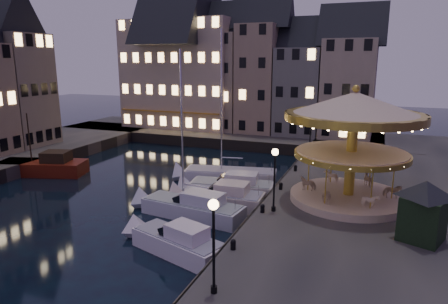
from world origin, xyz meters
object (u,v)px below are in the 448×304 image
at_px(red_fishing_boat, 44,167).
at_px(streetlamp_c, 310,134).
at_px(motorboat_b, 173,242).
at_px(motorboat_c, 188,207).
at_px(motorboat_d, 217,198).
at_px(carousel, 354,126).
at_px(streetlamp_b, 275,171).
at_px(bollard_d, 295,168).
at_px(streetlamp_a, 214,233).
at_px(motorboat_e, 227,187).
at_px(bollard_a, 233,244).
at_px(bollard_b, 262,208).
at_px(motorboat_f, 224,176).
at_px(ticket_kiosk, 425,200).
at_px(bollard_c, 281,186).

bearing_deg(red_fishing_boat, streetlamp_c, 20.47).
bearing_deg(motorboat_b, motorboat_c, 107.58).
relative_size(motorboat_d, carousel, 0.79).
height_order(streetlamp_b, bollard_d, streetlamp_b).
bearing_deg(red_fishing_boat, motorboat_d, -5.50).
bearing_deg(streetlamp_a, motorboat_e, 109.01).
relative_size(streetlamp_a, motorboat_c, 0.37).
xyz_separation_m(bollard_a, carousel, (4.97, 9.77, 4.97)).
bearing_deg(motorboat_d, motorboat_b, -86.73).
distance_m(motorboat_d, carousel, 11.19).
xyz_separation_m(bollard_d, red_fishing_boat, (-23.42, -5.46, -0.89)).
distance_m(bollard_b, motorboat_f, 11.25).
distance_m(motorboat_b, ticket_kiosk, 14.05).
xyz_separation_m(motorboat_c, ticket_kiosk, (14.80, -1.25, 2.90)).
height_order(streetlamp_a, motorboat_d, streetlamp_a).
bearing_deg(motorboat_f, streetlamp_c, 34.47).
xyz_separation_m(bollard_c, ticket_kiosk, (9.16, -5.71, 1.97)).
bearing_deg(bollard_c, streetlamp_c, 86.19).
xyz_separation_m(bollard_d, motorboat_d, (-4.46, -7.29, -0.96)).
relative_size(streetlamp_c, ticket_kiosk, 1.09).
bearing_deg(motorboat_f, streetlamp_a, -69.86).
distance_m(motorboat_b, red_fishing_boat, 21.69).
bearing_deg(streetlamp_b, motorboat_e, 134.76).
relative_size(motorboat_e, carousel, 0.86).
distance_m(bollard_d, motorboat_d, 8.60).
distance_m(motorboat_e, red_fishing_boat, 18.75).
relative_size(bollard_b, motorboat_f, 0.05).
xyz_separation_m(bollard_a, bollard_b, (0.00, 5.50, 0.00)).
bearing_deg(bollard_c, red_fishing_boat, 179.91).
bearing_deg(motorboat_f, streetlamp_b, -51.88).
xyz_separation_m(streetlamp_a, bollard_c, (-0.60, 14.50, -2.41)).
height_order(motorboat_e, motorboat_f, motorboat_f).
distance_m(bollard_c, carousel, 7.07).
bearing_deg(bollard_a, bollard_b, 90.00).
height_order(streetlamp_a, motorboat_b, streetlamp_a).
distance_m(bollard_a, carousel, 12.04).
xyz_separation_m(streetlamp_b, motorboat_b, (-4.61, -5.14, -3.38)).
height_order(bollard_b, red_fishing_boat, red_fishing_boat).
bearing_deg(ticket_kiosk, bollard_d, 129.24).
height_order(streetlamp_c, motorboat_d, streetlamp_c).
bearing_deg(streetlamp_c, motorboat_c, -114.91).
height_order(bollard_b, motorboat_b, motorboat_b).
bearing_deg(motorboat_c, bollard_d, 60.43).
distance_m(bollard_a, bollard_d, 16.00).
relative_size(motorboat_d, ticket_kiosk, 1.90).
relative_size(motorboat_d, red_fishing_boat, 0.84).
height_order(motorboat_b, motorboat_f, motorboat_f).
height_order(bollard_a, motorboat_b, motorboat_b).
bearing_deg(motorboat_e, bollard_a, -67.55).
xyz_separation_m(streetlamp_a, bollard_a, (-0.60, 4.00, -2.41)).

